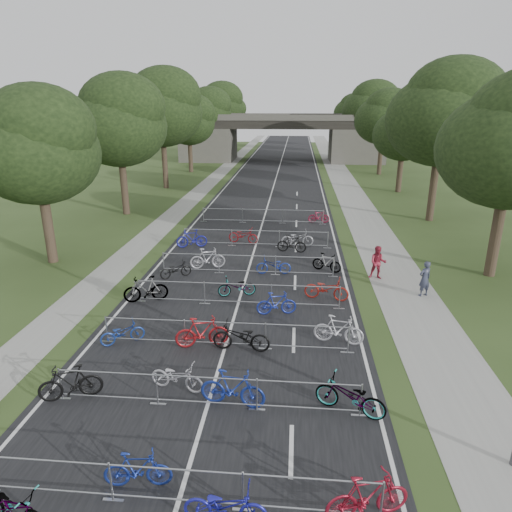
{
  "coord_description": "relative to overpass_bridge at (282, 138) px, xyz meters",
  "views": [
    {
      "loc": [
        2.54,
        -7.94,
        8.87
      ],
      "look_at": [
        0.5,
        14.84,
        1.1
      ],
      "focal_mm": 32.0,
      "sensor_mm": 36.0,
      "label": 1
    }
  ],
  "objects": [
    {
      "name": "bike_7",
      "position": [
        4.3,
        -61.29,
        -2.97
      ],
      "size": [
        2.29,
        1.52,
        1.14
      ],
      "primitive_type": "imported",
      "rotation": [
        0.0,
        0.0,
        4.33
      ],
      "color": "#979A9F",
      "rests_on": "ground"
    },
    {
      "name": "sidewalk_right",
      "position": [
        8.0,
        -15.0,
        -3.53
      ],
      "size": [
        3.0,
        140.0,
        0.01
      ],
      "primitive_type": "cube",
      "color": "gray",
      "rests_on": "ground"
    },
    {
      "name": "tree_left_5",
      "position": [
        -11.39,
        10.93,
        4.58
      ],
      "size": [
        8.4,
        8.4,
        12.81
      ],
      "color": "#33261C",
      "rests_on": "ground"
    },
    {
      "name": "bike_3",
      "position": [
        4.3,
        -64.94,
        -2.94
      ],
      "size": [
        2.05,
        1.1,
        1.19
      ],
      "primitive_type": "imported",
      "rotation": [
        0.0,
        0.0,
        1.86
      ],
      "color": "maroon",
      "rests_on": "ground"
    },
    {
      "name": "sidewalk_left",
      "position": [
        -7.5,
        -15.0,
        -3.53
      ],
      "size": [
        2.0,
        140.0,
        0.01
      ],
      "primitive_type": "cube",
      "color": "gray",
      "rests_on": "ground"
    },
    {
      "name": "bike_23",
      "position": [
        2.68,
        -44.78,
        -2.99
      ],
      "size": [
        2.13,
        0.95,
        1.08
      ],
      "primitive_type": "imported",
      "rotation": [
        0.0,
        0.0,
        1.68
      ],
      "color": "#93939A",
      "rests_on": "ground"
    },
    {
      "name": "bike_21",
      "position": [
        -0.86,
        -44.41,
        -3.0
      ],
      "size": [
        2.14,
        1.15,
        1.07
      ],
      "primitive_type": "imported",
      "rotation": [
        0.0,
        0.0,
        1.34
      ],
      "color": "maroon",
      "rests_on": "ground"
    },
    {
      "name": "tree_left_0",
      "position": [
        -11.39,
        -49.07,
        2.96
      ],
      "size": [
        6.72,
        6.72,
        10.25
      ],
      "color": "#33261C",
      "rests_on": "ground"
    },
    {
      "name": "bike_22",
      "position": [
        2.34,
        -46.01,
        -2.99
      ],
      "size": [
        1.87,
        0.78,
        1.09
      ],
      "primitive_type": "imported",
      "rotation": [
        0.0,
        0.0,
        1.42
      ],
      "color": "black",
      "rests_on": "ground"
    },
    {
      "name": "bike_16",
      "position": [
        -3.71,
        -50.85,
        -3.09
      ],
      "size": [
        1.75,
        1.42,
        0.9
      ],
      "primitive_type": "imported",
      "rotation": [
        0.0,
        0.0,
        2.14
      ],
      "color": "black",
      "rests_on": "ground"
    },
    {
      "name": "tree_right_1",
      "position": [
        13.11,
        -37.07,
        4.37
      ],
      "size": [
        8.18,
        8.18,
        12.47
      ],
      "color": "#33261C",
      "rests_on": "ground"
    },
    {
      "name": "barrier_row_0",
      "position": [
        0.0,
        -65.0,
        -2.99
      ],
      "size": [
        9.7,
        0.08,
        1.1
      ],
      "color": "#979A9F",
      "rests_on": "ground"
    },
    {
      "name": "tree_left_2",
      "position": [
        -11.39,
        -25.07,
        4.58
      ],
      "size": [
        8.4,
        8.4,
        12.81
      ],
      "color": "#33261C",
      "rests_on": "ground"
    },
    {
      "name": "pedestrian_b",
      "position": [
        6.88,
        -50.06,
        -2.65
      ],
      "size": [
        0.95,
        0.79,
        1.77
      ],
      "primitive_type": "imported",
      "rotation": [
        0.0,
        0.0,
        -0.15
      ],
      "color": "#A02237",
      "rests_on": "ground"
    },
    {
      "name": "tree_left_3",
      "position": [
        -11.39,
        -13.07,
        2.96
      ],
      "size": [
        6.72,
        6.72,
        10.25
      ],
      "color": "#33261C",
      "rests_on": "ground"
    },
    {
      "name": "tree_left_1",
      "position": [
        -11.39,
        -37.07,
        3.77
      ],
      "size": [
        7.56,
        7.56,
        11.53
      ],
      "color": "#33261C",
      "rests_on": "ground"
    },
    {
      "name": "tree_right_4",
      "position": [
        13.11,
        -1.07,
        4.37
      ],
      "size": [
        8.18,
        8.18,
        12.47
      ],
      "color": "#33261C",
      "rests_on": "ground"
    },
    {
      "name": "overpass_bridge",
      "position": [
        0.0,
        0.0,
        0.0
      ],
      "size": [
        31.0,
        8.0,
        7.05
      ],
      "color": "#4F4D47",
      "rests_on": "ground"
    },
    {
      "name": "bike_10",
      "position": [
        0.64,
        -58.0,
        -2.97
      ],
      "size": [
        2.21,
        0.9,
        1.14
      ],
      "primitive_type": "imported",
      "rotation": [
        0.0,
        0.0,
        4.64
      ],
      "color": "black",
      "rests_on": "ground"
    },
    {
      "name": "lane_markings",
      "position": [
        0.0,
        -15.0,
        -3.53
      ],
      "size": [
        0.12,
        140.0,
        0.0
      ],
      "primitive_type": "cube",
      "color": "silver",
      "rests_on": "ground"
    },
    {
      "name": "tree_left_4",
      "position": [
        -11.39,
        -1.07,
        3.77
      ],
      "size": [
        7.56,
        7.56,
        11.53
      ],
      "color": "#33261C",
      "rests_on": "ground"
    },
    {
      "name": "bike_8",
      "position": [
        -3.97,
        -57.84,
        -3.09
      ],
      "size": [
        1.75,
        1.37,
        0.89
      ],
      "primitive_type": "imported",
      "rotation": [
        0.0,
        0.0,
        2.11
      ],
      "color": "navy",
      "rests_on": "ground"
    },
    {
      "name": "bike_4",
      "position": [
        -4.3,
        -61.36,
        -2.95
      ],
      "size": [
        2.0,
        1.2,
        1.16
      ],
      "primitive_type": "imported",
      "rotation": [
        0.0,
        0.0,
        5.08
      ],
      "color": "black",
      "rests_on": "ground"
    },
    {
      "name": "bike_15",
      "position": [
        4.07,
        -53.02,
        -2.99
      ],
      "size": [
        2.19,
        1.12,
        1.1
      ],
      "primitive_type": "imported",
      "rotation": [
        0.0,
        0.0,
        1.37
      ],
      "color": "maroon",
      "rests_on": "ground"
    },
    {
      "name": "bike_20",
      "position": [
        -4.02,
        -45.58,
        -2.95
      ],
      "size": [
        2.03,
        1.06,
        1.17
      ],
      "primitive_type": "imported",
      "rotation": [
        0.0,
        0.0,
        4.98
      ],
      "color": "#1A1D93",
      "rests_on": "ground"
    },
    {
      "name": "road",
      "position": [
        0.0,
        -15.0,
        -3.53
      ],
      "size": [
        11.0,
        140.0,
        0.01
      ],
      "primitive_type": "cube",
      "color": "black",
      "rests_on": "ground"
    },
    {
      "name": "bike_27",
      "position": [
        4.3,
        -38.58,
        -3.05
      ],
      "size": [
        1.63,
        0.53,
        0.97
      ],
      "primitive_type": "imported",
      "rotation": [
        0.0,
        0.0,
        1.61
      ],
      "color": "maroon",
      "rests_on": "ground"
    },
    {
      "name": "bike_19",
      "position": [
        4.3,
        -49.19,
        -3.03
      ],
      "size": [
        1.72,
        1.14,
        1.01
      ],
      "primitive_type": "imported",
      "rotation": [
        0.0,
        0.0,
        1.13
      ],
      "color": "#979A9F",
      "rests_on": "ground"
    },
    {
      "name": "bike_13",
      "position": [
        -0.16,
        -52.99,
        -3.05
      ],
      "size": [
        1.93,
        1.07,
        0.96
      ],
      "primitive_type": "imported",
      "rotation": [
        0.0,
        0.0,
        4.96
      ],
      "color": "#979A9F",
      "rests_on": "ground"
    },
    {
      "name": "pedestrian_a",
      "position": [
        8.73,
        -52.14,
        -2.66
      ],
      "size": [
        0.76,
        0.66,
        1.75
      ],
      "primitive_type": "imported",
      "rotation": [
        0.0,
        0.0,
        3.6
      ],
      "color": "#2F3447",
      "rests_on": "ground"
    },
    {
      "name": "bike_0",
      "position": [
        -3.43,
        -65.78,
        -3.05
      ],
      "size": [
        1.95,
        1.12,
        0.97
      ],
      "primitive_type": "imported",
      "rotation": [
        0.0,
        0.0,
        1.3
      ],
      "color": "#979A9F",
      "rests_on": "ground"
    },
    {
      "name": "ground",
      "position": [
        0.0,
        -65.0,
        -3.53
      ],
      "size": [
        200.0,
        200.0,
        0.0
      ],
      "primitive_type": "plane",
      "color": "#33471E",
      "rests_on": "ground"
    },
    {
      "name": "bike_18",
      "position": [
        1.42,
        -49.88,
        -3.04
      ],
      "size": [
        1.92,
        0.81,
        0.99
      ],
      "primitive_type": "imported",
      "rotation": [
        0.0,
        0.0,
        4.8
      ],
      "color": "navy",
      "rests_on": "ground"
    },
    {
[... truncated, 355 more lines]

